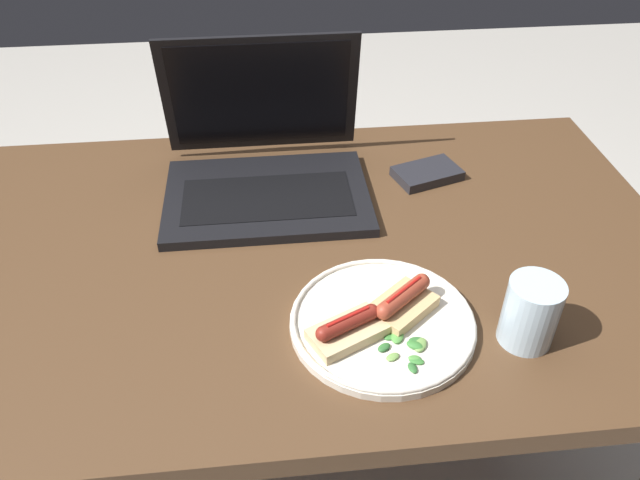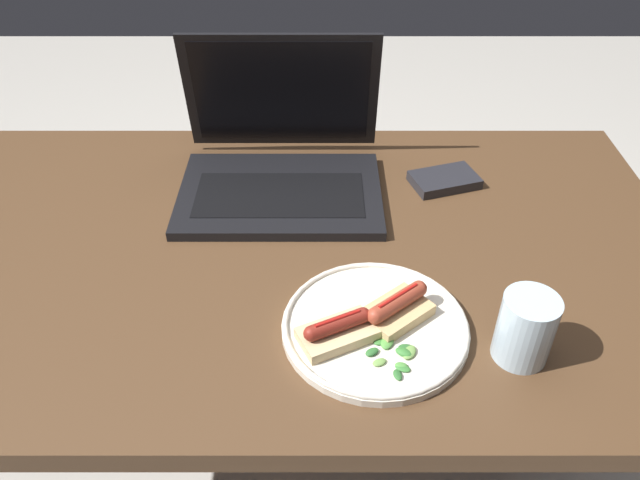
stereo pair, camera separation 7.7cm
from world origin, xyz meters
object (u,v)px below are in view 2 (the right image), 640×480
Objects in this scene: external_drive at (443,180)px; plate at (374,326)px; laptop at (279,164)px; drinking_glass at (524,328)px.

plate is at bearing -130.37° from external_drive.
laptop reaches higher than drinking_glass.
drinking_glass reaches higher than plate.
plate and external_drive have the same top height.
laptop is 0.41m from plate.
plate is 0.41m from external_drive.
laptop is 0.55m from drinking_glass.
laptop is at bearing 129.44° from drinking_glass.
plate is (0.15, -0.38, -0.04)m from laptop.
plate is at bearing 167.48° from drinking_glass.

